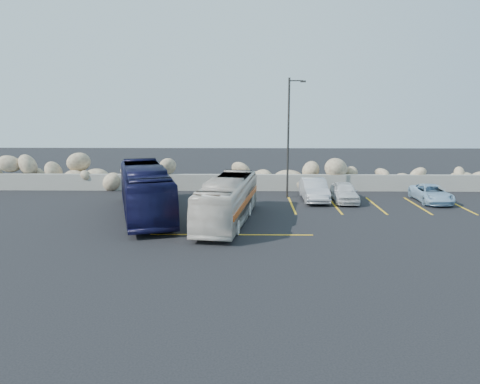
{
  "coord_description": "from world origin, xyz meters",
  "views": [
    {
      "loc": [
        -0.21,
        -21.95,
        6.38
      ],
      "look_at": [
        -0.64,
        4.0,
        1.42
      ],
      "focal_mm": 35.0,
      "sensor_mm": 36.0,
      "label": 1
    }
  ],
  "objects_px": {
    "vintage_bus": "(227,200)",
    "car_b": "(314,190)",
    "car_a": "(344,192)",
    "car_d": "(431,194)",
    "tour_coach": "(145,190)",
    "lamppost": "(289,134)"
  },
  "relations": [
    {
      "from": "vintage_bus",
      "to": "car_b",
      "type": "distance_m",
      "value": 8.09
    },
    {
      "from": "lamppost",
      "to": "car_d",
      "type": "bearing_deg",
      "value": -8.6
    },
    {
      "from": "tour_coach",
      "to": "vintage_bus",
      "type": "bearing_deg",
      "value": -35.24
    },
    {
      "from": "vintage_bus",
      "to": "car_a",
      "type": "height_order",
      "value": "vintage_bus"
    },
    {
      "from": "car_d",
      "to": "lamppost",
      "type": "bearing_deg",
      "value": 171.48
    },
    {
      "from": "car_a",
      "to": "car_d",
      "type": "height_order",
      "value": "car_a"
    },
    {
      "from": "tour_coach",
      "to": "car_b",
      "type": "bearing_deg",
      "value": 6.4
    },
    {
      "from": "lamppost",
      "to": "vintage_bus",
      "type": "bearing_deg",
      "value": -119.17
    },
    {
      "from": "vintage_bus",
      "to": "car_a",
      "type": "xyz_separation_m",
      "value": [
        7.41,
        5.51,
        -0.57
      ]
    },
    {
      "from": "tour_coach",
      "to": "car_a",
      "type": "bearing_deg",
      "value": 1.33
    },
    {
      "from": "tour_coach",
      "to": "car_b",
      "type": "distance_m",
      "value": 11.14
    },
    {
      "from": "car_d",
      "to": "car_b",
      "type": "bearing_deg",
      "value": 176.88
    },
    {
      "from": "vintage_bus",
      "to": "car_a",
      "type": "relative_size",
      "value": 2.31
    },
    {
      "from": "car_a",
      "to": "car_d",
      "type": "distance_m",
      "value": 5.65
    },
    {
      "from": "vintage_bus",
      "to": "tour_coach",
      "type": "relative_size",
      "value": 0.84
    },
    {
      "from": "tour_coach",
      "to": "car_d",
      "type": "height_order",
      "value": "tour_coach"
    },
    {
      "from": "vintage_bus",
      "to": "car_b",
      "type": "height_order",
      "value": "vintage_bus"
    },
    {
      "from": "tour_coach",
      "to": "car_a",
      "type": "xyz_separation_m",
      "value": [
        12.18,
        3.88,
        -0.8
      ]
    },
    {
      "from": "vintage_bus",
      "to": "car_b",
      "type": "relative_size",
      "value": 2.0
    },
    {
      "from": "car_a",
      "to": "car_b",
      "type": "height_order",
      "value": "car_b"
    },
    {
      "from": "car_a",
      "to": "lamppost",
      "type": "bearing_deg",
      "value": 160.13
    },
    {
      "from": "tour_coach",
      "to": "car_d",
      "type": "xyz_separation_m",
      "value": [
        17.84,
        3.87,
        -0.88
      ]
    }
  ]
}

